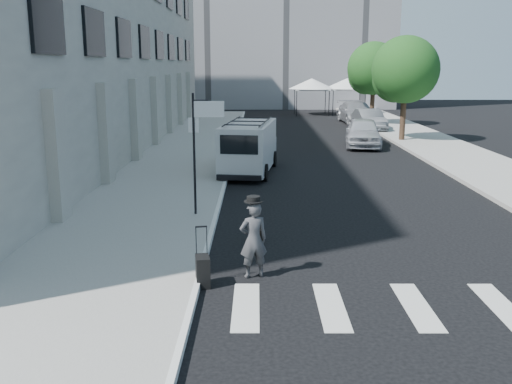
{
  "coord_description": "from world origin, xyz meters",
  "views": [
    {
      "loc": [
        -0.79,
        -12.97,
        4.45
      ],
      "look_at": [
        -0.82,
        1.01,
        1.3
      ],
      "focal_mm": 40.0,
      "sensor_mm": 36.0,
      "label": 1
    }
  ],
  "objects_px": {
    "suitcase": "(203,271)",
    "briefcase": "(258,235)",
    "parked_car_a": "(363,132)",
    "businessman": "(253,240)",
    "parked_car_b": "(369,120)",
    "parked_car_c": "(357,112)",
    "cargo_van": "(249,147)"
  },
  "relations": [
    {
      "from": "suitcase",
      "to": "parked_car_a",
      "type": "relative_size",
      "value": 0.27
    },
    {
      "from": "parked_car_c",
      "to": "suitcase",
      "type": "bearing_deg",
      "value": -108.01
    },
    {
      "from": "briefcase",
      "to": "parked_car_c",
      "type": "relative_size",
      "value": 0.08
    },
    {
      "from": "briefcase",
      "to": "parked_car_c",
      "type": "height_order",
      "value": "parked_car_c"
    },
    {
      "from": "parked_car_a",
      "to": "parked_car_c",
      "type": "distance_m",
      "value": 12.84
    },
    {
      "from": "briefcase",
      "to": "parked_car_a",
      "type": "height_order",
      "value": "parked_car_a"
    },
    {
      "from": "businessman",
      "to": "suitcase",
      "type": "xyz_separation_m",
      "value": [
        -1.03,
        -0.51,
        -0.5
      ]
    },
    {
      "from": "businessman",
      "to": "parked_car_c",
      "type": "bearing_deg",
      "value": -119.99
    },
    {
      "from": "parked_car_b",
      "to": "suitcase",
      "type": "bearing_deg",
      "value": -110.72
    },
    {
      "from": "parked_car_a",
      "to": "briefcase",
      "type": "bearing_deg",
      "value": -100.69
    },
    {
      "from": "briefcase",
      "to": "cargo_van",
      "type": "xyz_separation_m",
      "value": [
        -0.35,
        9.56,
        0.91
      ]
    },
    {
      "from": "parked_car_b",
      "to": "parked_car_a",
      "type": "bearing_deg",
      "value": -106.56
    },
    {
      "from": "businessman",
      "to": "suitcase",
      "type": "relative_size",
      "value": 1.35
    },
    {
      "from": "businessman",
      "to": "parked_car_a",
      "type": "distance_m",
      "value": 20.48
    },
    {
      "from": "parked_car_a",
      "to": "parked_car_c",
      "type": "relative_size",
      "value": 0.82
    },
    {
      "from": "businessman",
      "to": "parked_car_b",
      "type": "bearing_deg",
      "value": -122.35
    },
    {
      "from": "cargo_van",
      "to": "briefcase",
      "type": "bearing_deg",
      "value": -80.29
    },
    {
      "from": "parked_car_b",
      "to": "parked_car_c",
      "type": "relative_size",
      "value": 0.78
    },
    {
      "from": "cargo_van",
      "to": "parked_car_a",
      "type": "relative_size",
      "value": 1.22
    },
    {
      "from": "suitcase",
      "to": "parked_car_a",
      "type": "height_order",
      "value": "parked_car_a"
    },
    {
      "from": "briefcase",
      "to": "cargo_van",
      "type": "distance_m",
      "value": 9.61
    },
    {
      "from": "briefcase",
      "to": "parked_car_a",
      "type": "relative_size",
      "value": 0.1
    },
    {
      "from": "businessman",
      "to": "suitcase",
      "type": "height_order",
      "value": "businessman"
    },
    {
      "from": "parked_car_a",
      "to": "cargo_van",
      "type": "bearing_deg",
      "value": -121.09
    },
    {
      "from": "suitcase",
      "to": "briefcase",
      "type": "bearing_deg",
      "value": 59.69
    },
    {
      "from": "briefcase",
      "to": "businessman",
      "type": "bearing_deg",
      "value": -112.33
    },
    {
      "from": "cargo_van",
      "to": "suitcase",
      "type": "bearing_deg",
      "value": -85.92
    },
    {
      "from": "briefcase",
      "to": "parked_car_b",
      "type": "relative_size",
      "value": 0.1
    },
    {
      "from": "businessman",
      "to": "parked_car_b",
      "type": "height_order",
      "value": "businessman"
    },
    {
      "from": "suitcase",
      "to": "cargo_van",
      "type": "distance_m",
      "value": 12.63
    },
    {
      "from": "parked_car_b",
      "to": "parked_car_c",
      "type": "bearing_deg",
      "value": 86.65
    },
    {
      "from": "briefcase",
      "to": "parked_car_b",
      "type": "xyz_separation_m",
      "value": [
        7.57,
        24.78,
        0.56
      ]
    }
  ]
}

